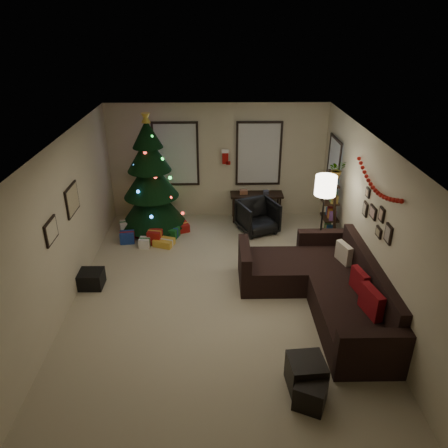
{
  "coord_description": "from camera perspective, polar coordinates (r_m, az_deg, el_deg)",
  "views": [
    {
      "loc": [
        -0.03,
        -6.18,
        4.44
      ],
      "look_at": [
        0.1,
        0.6,
        1.15
      ],
      "focal_mm": 34.77,
      "sensor_mm": 36.0,
      "label": 1
    }
  ],
  "objects": [
    {
      "name": "floor",
      "position": [
        7.61,
        -0.68,
        -9.82
      ],
      "size": [
        7.0,
        7.0,
        0.0
      ],
      "primitive_type": "plane",
      "color": "tan",
      "rests_on": "ground"
    },
    {
      "name": "ceiling",
      "position": [
        6.42,
        -0.81,
        10.16
      ],
      "size": [
        7.0,
        7.0,
        0.0
      ],
      "primitive_type": "plane",
      "rotation": [
        3.14,
        0.0,
        0.0
      ],
      "color": "white",
      "rests_on": "floor"
    },
    {
      "name": "wall_back",
      "position": [
        10.16,
        -0.88,
        8.17
      ],
      "size": [
        5.0,
        0.0,
        5.0
      ],
      "primitive_type": "plane",
      "rotation": [
        1.57,
        0.0,
        0.0
      ],
      "color": "#C4B795",
      "rests_on": "floor"
    },
    {
      "name": "wall_front",
      "position": [
        4.09,
        -0.36,
        -23.19
      ],
      "size": [
        5.0,
        0.0,
        5.0
      ],
      "primitive_type": "plane",
      "rotation": [
        -1.57,
        0.0,
        0.0
      ],
      "color": "#C4B795",
      "rests_on": "floor"
    },
    {
      "name": "wall_left",
      "position": [
        7.34,
        -20.66,
        -0.8
      ],
      "size": [
        0.0,
        7.0,
        7.0
      ],
      "primitive_type": "plane",
      "rotation": [
        1.57,
        0.0,
        1.57
      ],
      "color": "#C4B795",
      "rests_on": "floor"
    },
    {
      "name": "wall_right",
      "position": [
        7.35,
        19.14,
        -0.48
      ],
      "size": [
        0.0,
        7.0,
        7.0
      ],
      "primitive_type": "plane",
      "rotation": [
        1.57,
        0.0,
        -1.57
      ],
      "color": "#C4B795",
      "rests_on": "floor"
    },
    {
      "name": "window_back_left",
      "position": [
        10.11,
        -6.34,
        9.12
      ],
      "size": [
        1.05,
        0.06,
        1.5
      ],
      "color": "#728CB2",
      "rests_on": "wall_back"
    },
    {
      "name": "window_back_right",
      "position": [
        10.12,
        4.57,
        9.21
      ],
      "size": [
        1.05,
        0.06,
        1.5
      ],
      "color": "#728CB2",
      "rests_on": "wall_back"
    },
    {
      "name": "window_right_wall",
      "position": [
        9.54,
        14.27,
        7.13
      ],
      "size": [
        0.06,
        0.9,
        1.3
      ],
      "color": "#728CB2",
      "rests_on": "wall_right"
    },
    {
      "name": "christmas_tree",
      "position": [
        9.65,
        -9.62,
        5.44
      ],
      "size": [
        1.46,
        1.46,
        2.72
      ],
      "rotation": [
        0.0,
        0.0,
        0.38
      ],
      "color": "black",
      "rests_on": "floor"
    },
    {
      "name": "presents",
      "position": [
        9.56,
        -9.3,
        -1.39
      ],
      "size": [
        1.5,
        1.01,
        0.3
      ],
      "rotation": [
        0.0,
        0.0,
        0.33
      ],
      "color": "silver",
      "rests_on": "floor"
    },
    {
      "name": "sofa",
      "position": [
        7.53,
        13.27,
        -8.16
      ],
      "size": [
        2.16,
        3.12,
        0.94
      ],
      "color": "black",
      "rests_on": "floor"
    },
    {
      "name": "pillow_red_a",
      "position": [
        6.76,
        18.75,
        -9.91
      ],
      "size": [
        0.23,
        0.5,
        0.48
      ],
      "primitive_type": "cube",
      "rotation": [
        0.0,
        0.0,
        0.22
      ],
      "color": "maroon",
      "rests_on": "sofa"
    },
    {
      "name": "pillow_red_b",
      "position": [
        7.2,
        17.35,
        -7.29
      ],
      "size": [
        0.19,
        0.42,
        0.4
      ],
      "primitive_type": "cube",
      "rotation": [
        0.0,
        0.0,
        0.21
      ],
      "color": "maroon",
      "rests_on": "sofa"
    },
    {
      "name": "pillow_cream",
      "position": [
        7.94,
        15.46,
        -3.8
      ],
      "size": [
        0.22,
        0.4,
        0.38
      ],
      "primitive_type": "cube",
      "rotation": [
        0.0,
        0.0,
        0.3
      ],
      "color": "beige",
      "rests_on": "sofa"
    },
    {
      "name": "ottoman_near",
      "position": [
        6.07,
        10.72,
        -18.76
      ],
      "size": [
        0.5,
        0.5,
        0.44
      ],
      "primitive_type": "cube",
      "rotation": [
        0.0,
        0.0,
        0.09
      ],
      "color": "black",
      "rests_on": "floor"
    },
    {
      "name": "ottoman_far",
      "position": [
        5.9,
        11.3,
        -21.04
      ],
      "size": [
        0.5,
        0.5,
        0.36
      ],
      "primitive_type": "cube",
      "rotation": [
        0.0,
        0.0,
        -0.43
      ],
      "color": "black",
      "rests_on": "floor"
    },
    {
      "name": "desk",
      "position": [
        10.2,
        4.3,
        3.58
      ],
      "size": [
        1.22,
        0.44,
        0.66
      ],
      "color": "black",
      "rests_on": "floor"
    },
    {
      "name": "desk_chair",
      "position": [
        9.69,
        4.46,
        0.96
      ],
      "size": [
        0.92,
        0.9,
        0.74
      ],
      "primitive_type": "imported",
      "rotation": [
        0.0,
        0.0,
        0.4
      ],
      "color": "black",
      "rests_on": "floor"
    },
    {
      "name": "bookshelf",
      "position": [
        9.09,
        13.86,
        1.49
      ],
      "size": [
        0.3,
        0.49,
        1.65
      ],
      "color": "black",
      "rests_on": "floor"
    },
    {
      "name": "potted_plant",
      "position": [
        8.68,
        14.65,
        7.29
      ],
      "size": [
        0.5,
        0.47,
        0.46
      ],
      "primitive_type": "imported",
      "rotation": [
        0.0,
        0.0,
        0.31
      ],
      "color": "#4C4C4C",
      "rests_on": "bookshelf"
    },
    {
      "name": "floor_lamp",
      "position": [
        8.11,
        13.14,
        4.16
      ],
      "size": [
        0.39,
        0.39,
        1.83
      ],
      "rotation": [
        0.0,
        0.0,
        -0.25
      ],
      "color": "black",
      "rests_on": "floor"
    },
    {
      "name": "art_map",
      "position": [
        7.8,
        -19.35,
        3.04
      ],
      "size": [
        0.04,
        0.6,
        0.5
      ],
      "color": "black",
      "rests_on": "wall_left"
    },
    {
      "name": "art_abstract",
      "position": [
        6.9,
        -21.8,
        -0.86
      ],
      "size": [
        0.04,
        0.45,
        0.35
      ],
      "color": "black",
      "rests_on": "wall_left"
    },
    {
      "name": "gallery",
      "position": [
        7.19,
        19.42,
        0.84
      ],
      "size": [
        0.03,
        1.25,
        0.54
      ],
      "color": "black",
      "rests_on": "wall_right"
    },
    {
      "name": "garland",
      "position": [
        7.12,
        19.42,
        5.08
      ],
      "size": [
        0.08,
        1.9,
        0.3
      ],
      "primitive_type": null,
      "color": "#A5140C",
      "rests_on": "wall_right"
    },
    {
      "name": "stocking_left",
      "position": [
        10.23,
        -1.69,
        8.9
      ],
      "size": [
        0.2,
        0.05,
        0.36
      ],
      "color": "#990F0C",
      "rests_on": "wall_back"
    },
    {
      "name": "stocking_right",
      "position": [
        10.01,
        0.21,
        8.84
      ],
      "size": [
        0.2,
        0.05,
        0.36
      ],
      "color": "#990F0C",
      "rests_on": "wall_back"
    },
    {
      "name": "storage_bin",
      "position": [
        8.23,
        -17.65,
        -6.91
      ],
      "size": [
        0.6,
        0.41,
        0.3
      ],
      "primitive_type": "cube",
      "rotation": [
        0.0,
        0.0,
        -0.01
      ],
      "color": "black",
      "rests_on": "floor"
    }
  ]
}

